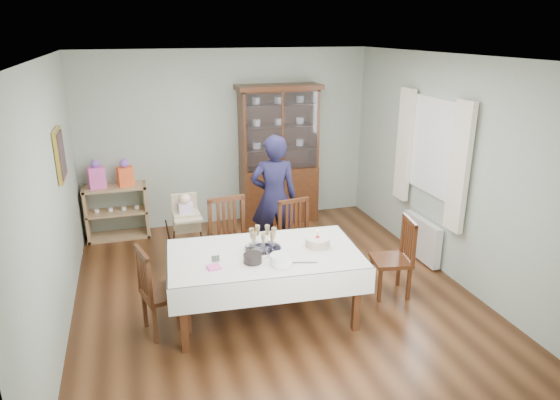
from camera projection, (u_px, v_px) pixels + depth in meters
name	position (u px, v px, depth m)	size (l,w,h in m)	color
floor	(273.00, 292.00, 5.93)	(5.00, 5.00, 0.00)	#593319
room_shell	(260.00, 142.00, 5.86)	(5.00, 5.00, 5.00)	#9EAA99
dining_table	(265.00, 285.00, 5.32)	(2.08, 1.30, 0.76)	#4B2612
china_cabinet	(279.00, 153.00, 7.82)	(1.30, 0.48, 2.18)	#4B2612
sideboard	(117.00, 212.00, 7.38)	(0.90, 0.38, 0.80)	tan
picture_frame	(60.00, 155.00, 5.51)	(0.04, 0.48, 0.58)	gold
window	(434.00, 147.00, 6.31)	(0.04, 1.02, 1.22)	white
curtain_left	(460.00, 168.00, 5.76)	(0.07, 0.30, 1.55)	silver
curtain_right	(404.00, 145.00, 6.88)	(0.07, 0.30, 1.55)	silver
radiator	(421.00, 239.00, 6.70)	(0.10, 0.80, 0.55)	white
chair_far_left	(233.00, 261.00, 6.01)	(0.54, 0.54, 1.07)	#4B2612
chair_far_right	(299.00, 255.00, 6.25)	(0.49, 0.49, 0.97)	#4B2612
chair_end_left	(164.00, 306.00, 5.10)	(0.51, 0.51, 0.94)	#4B2612
chair_end_right	(391.00, 272.00, 5.83)	(0.48, 0.48, 0.93)	#4B2612
woman	(274.00, 198.00, 6.58)	(0.62, 0.41, 1.70)	black
high_chair	(188.00, 238.00, 6.48)	(0.45, 0.45, 1.00)	black
champagne_tray	(263.00, 244.00, 5.24)	(0.39, 0.39, 0.24)	silver
birthday_cake	(318.00, 243.00, 5.30)	(0.30, 0.30, 0.21)	white
plate_stack_dark	(253.00, 258.00, 4.97)	(0.19, 0.19, 0.09)	black
plate_stack_white	(281.00, 260.00, 4.93)	(0.23, 0.23, 0.10)	white
napkin_stack	(214.00, 267.00, 4.86)	(0.13, 0.13, 0.02)	#F058B3
cutlery	(212.00, 259.00, 5.04)	(0.10, 0.15, 0.01)	silver
cake_knife	(303.00, 263.00, 4.96)	(0.28, 0.03, 0.01)	silver
gift_bag_pink	(97.00, 175.00, 7.11)	(0.25, 0.19, 0.42)	#F058B3
gift_bag_orange	(125.00, 174.00, 7.23)	(0.25, 0.20, 0.40)	#FB5D27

